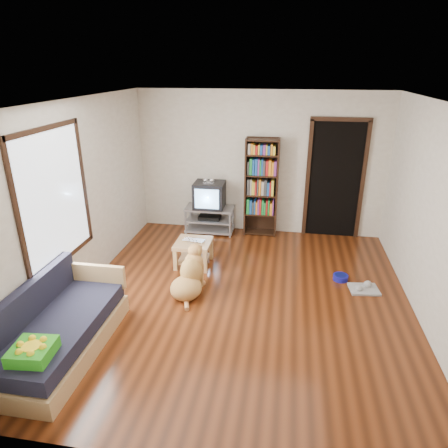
% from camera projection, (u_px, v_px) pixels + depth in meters
% --- Properties ---
extents(ground, '(5.00, 5.00, 0.00)m').
position_uv_depth(ground, '(242.00, 299.00, 5.47)').
color(ground, '#5F2810').
rests_on(ground, ground).
extents(ceiling, '(5.00, 5.00, 0.00)m').
position_uv_depth(ceiling, '(246.00, 102.00, 4.50)').
color(ceiling, white).
rests_on(ceiling, ground).
extents(wall_back, '(4.50, 0.00, 4.50)m').
position_uv_depth(wall_back, '(260.00, 164.00, 7.28)').
color(wall_back, beige).
rests_on(wall_back, ground).
extents(wall_front, '(4.50, 0.00, 4.50)m').
position_uv_depth(wall_front, '(200.00, 333.00, 2.70)').
color(wall_front, beige).
rests_on(wall_front, ground).
extents(wall_left, '(0.00, 5.00, 5.00)m').
position_uv_depth(wall_left, '(77.00, 201.00, 5.33)').
color(wall_left, beige).
rests_on(wall_left, ground).
extents(wall_right, '(0.00, 5.00, 5.00)m').
position_uv_depth(wall_right, '(435.00, 221.00, 4.65)').
color(wall_right, beige).
rests_on(wall_right, ground).
extents(green_cushion, '(0.40, 0.40, 0.12)m').
position_uv_depth(green_cushion, '(33.00, 351.00, 3.75)').
color(green_cushion, green).
rests_on(green_cushion, sofa).
extents(laptop, '(0.37, 0.27, 0.03)m').
position_uv_depth(laptop, '(193.00, 242.00, 6.24)').
color(laptop, silver).
rests_on(laptop, coffee_table).
extents(dog_bowl, '(0.22, 0.22, 0.08)m').
position_uv_depth(dog_bowl, '(340.00, 277.00, 5.94)').
color(dog_bowl, '#14148C').
rests_on(dog_bowl, ground).
extents(grey_rag, '(0.44, 0.37, 0.03)m').
position_uv_depth(grey_rag, '(364.00, 289.00, 5.68)').
color(grey_rag, '#A6A6A6').
rests_on(grey_rag, ground).
extents(window, '(0.03, 1.46, 1.70)m').
position_uv_depth(window, '(55.00, 198.00, 4.80)').
color(window, white).
rests_on(window, wall_left).
extents(doorway, '(1.03, 0.05, 2.19)m').
position_uv_depth(doorway, '(335.00, 177.00, 7.12)').
color(doorway, black).
rests_on(doorway, wall_back).
extents(tv_stand, '(0.90, 0.45, 0.50)m').
position_uv_depth(tv_stand, '(210.00, 219.00, 7.57)').
color(tv_stand, '#99999E').
rests_on(tv_stand, ground).
extents(crt_tv, '(0.55, 0.52, 0.58)m').
position_uv_depth(crt_tv, '(210.00, 194.00, 7.41)').
color(crt_tv, black).
rests_on(crt_tv, tv_stand).
extents(bookshelf, '(0.60, 0.30, 1.80)m').
position_uv_depth(bookshelf, '(261.00, 182.00, 7.24)').
color(bookshelf, black).
rests_on(bookshelf, ground).
extents(sofa, '(0.80, 1.80, 0.80)m').
position_uv_depth(sofa, '(58.00, 331.00, 4.40)').
color(sofa, tan).
rests_on(sofa, ground).
extents(coffee_table, '(0.55, 0.55, 0.40)m').
position_uv_depth(coffee_table, '(194.00, 248.00, 6.32)').
color(coffee_table, tan).
rests_on(coffee_table, ground).
extents(dog, '(0.53, 0.85, 0.69)m').
position_uv_depth(dog, '(190.00, 276.00, 5.54)').
color(dog, tan).
rests_on(dog, ground).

